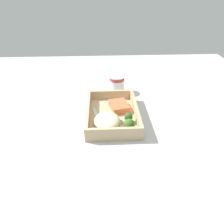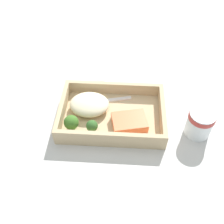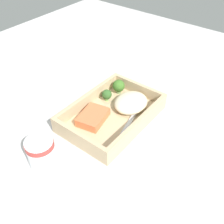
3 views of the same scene
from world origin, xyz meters
TOP-DOWN VIEW (x-y plane):
  - ground_plane at (0.00, 0.00)cm, footprint 160.00×160.00cm
  - takeout_tray at (0.00, 0.00)cm, footprint 28.94×19.65cm
  - tray_rim at (0.00, 0.00)cm, footprint 28.94×19.65cm
  - salmon_fillet at (-4.86, 3.11)cm, footprint 10.26×8.37cm
  - mashed_potatoes at (6.56, -2.11)cm, footprint 11.22×9.32cm
  - broccoli_floret_1 at (4.89, 5.84)cm, footprint 3.12×3.12cm
  - broccoli_floret_2 at (10.38, 5.36)cm, footprint 3.96×3.96cm
  - fork at (3.50, -5.15)cm, footprint 15.77×5.15cm
  - paper_cup at (-23.24, 3.53)cm, footprint 6.92×6.92cm
  - receipt_slip at (1.83, -21.76)cm, footprint 10.62×14.36cm

SIDE VIEW (x-z plane):
  - ground_plane at x=0.00cm, z-range -2.00..0.00cm
  - receipt_slip at x=1.83cm, z-range 0.00..0.24cm
  - takeout_tray at x=0.00cm, z-range 0.00..1.20cm
  - fork at x=3.50cm, z-range 1.20..1.64cm
  - salmon_fillet at x=-4.86cm, z-range 1.20..3.67cm
  - mashed_potatoes at x=6.56cm, z-range 1.20..5.02cm
  - tray_rim at x=0.00cm, z-range 1.20..5.05cm
  - broccoli_floret_1 at x=4.89cm, z-range 1.47..5.32cm
  - broccoli_floret_2 at x=10.38cm, z-range 1.46..6.16cm
  - paper_cup at x=-23.24cm, z-range 0.44..8.15cm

